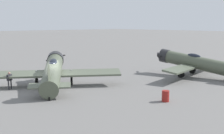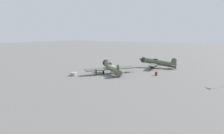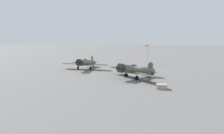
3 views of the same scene
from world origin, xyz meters
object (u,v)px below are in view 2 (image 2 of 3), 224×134
Objects in this scene: airplane_mid_apron at (157,62)px; ground_crew_mechanic at (96,71)px; airplane_foreground at (111,68)px; fuel_drum at (156,74)px; equipment_crate at (74,74)px.

airplane_mid_apron is 20.14m from ground_crew_mechanic.
airplane_foreground reaches higher than ground_crew_mechanic.
equipment_crate is at bearing -148.47° from fuel_drum.
fuel_drum is at bearing 99.07° from airplane_mid_apron.
equipment_crate is 19.46m from fuel_drum.
ground_crew_mechanic reaches higher than fuel_drum.
ground_crew_mechanic is 14.23m from fuel_drum.
airplane_mid_apron is (6.57, 14.83, -0.01)m from airplane_foreground.
airplane_foreground is 9.09m from equipment_crate.
airplane_mid_apron is 6.47× the size of equipment_crate.
airplane_mid_apron is 7.11× the size of ground_crew_mechanic.
ground_crew_mechanic is 1.88× the size of fuel_drum.
fuel_drum is (16.58, 10.17, 0.08)m from equipment_crate.
ground_crew_mechanic is (-8.73, -18.14, -0.58)m from airplane_mid_apron.
fuel_drum is at bearing 12.67° from ground_crew_mechanic.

